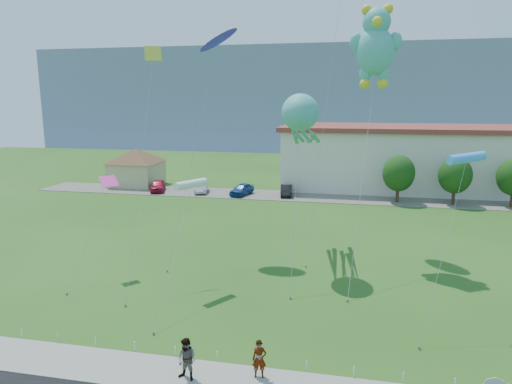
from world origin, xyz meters
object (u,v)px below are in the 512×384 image
Objects in this scene: pavilion at (136,164)px; parked_car_silver at (201,187)px; parked_car_black at (286,190)px; octopus_kite at (302,122)px; teddy_bear_kite at (375,45)px; parked_car_blue at (242,189)px; pedestrian_right at (187,359)px; parked_car_red at (158,186)px; pedestrian_left at (259,359)px.

pavilion is 2.27× the size of parked_car_silver.
octopus_kite is (4.03, -22.14, 9.33)m from parked_car_black.
parked_car_black is at bearing 114.37° from teddy_bear_kite.
pavilion reaches higher than parked_car_blue.
teddy_bear_kite is at bearing 81.25° from pedestrian_right.
octopus_kite is at bearing -65.00° from parked_car_red.
parked_car_black is at bearing -8.09° from pavilion.
pavilion is 2.37× the size of parked_car_black.
parked_car_silver is (5.71, 0.35, -0.05)m from parked_car_red.
parked_car_silver is (-14.81, 37.03, -0.19)m from pedestrian_left.
parked_car_blue is at bearing -13.15° from pavilion.
parked_car_blue is 25.22m from octopus_kite.
parked_car_silver is at bearing 121.52° from pedestrian_right.
parked_car_black is at bearing 86.49° from pedestrian_left.
parked_car_blue is 5.46m from parked_car_black.
pavilion is at bearing 149.95° from parked_car_silver.
parked_car_blue reaches higher than parked_car_black.
parked_car_red is at bearing 129.23° from pedestrian_right.
pedestrian_right reaches higher than parked_car_silver.
parked_car_silver is at bearing 124.02° from octopus_kite.
octopus_kite is (9.44, -21.48, 9.25)m from parked_car_blue.
pedestrian_right is (-2.90, -0.78, 0.09)m from pedestrian_left.
parked_car_blue is at bearing 179.44° from parked_car_black.
parked_car_blue is 0.35× the size of octopus_kite.
pedestrian_right is 0.15× the size of octopus_kite.
parked_car_black is 26.00m from teddy_bear_kite.
octopus_kite is (2.91, 15.86, 9.02)m from pedestrian_right.
parked_car_red is (4.58, -3.54, -2.24)m from pavilion.
teddy_bear_kite reaches higher than pedestrian_left.
teddy_bear_kite reaches higher than parked_car_silver.
pedestrian_right is 0.43× the size of parked_car_red.
pavilion is 36.21m from octopus_kite.
parked_car_silver is 0.97× the size of parked_car_blue.
octopus_kite is (0.00, 15.08, 9.10)m from pedestrian_left.
teddy_bear_kite is (8.86, -19.56, 14.66)m from parked_car_black.
pedestrian_left is 0.39× the size of parked_car_red.
pedestrian_left is 0.41× the size of parked_car_silver.
teddy_bear_kite is (4.84, 17.65, 14.43)m from pedestrian_left.
teddy_bear_kite is at bearing -36.99° from pavilion.
parked_car_black is at bearing 100.31° from octopus_kite.
teddy_bear_kite is (14.28, -18.90, 14.58)m from parked_car_blue.
parked_car_red is at bearing 133.54° from octopus_kite.
pedestrian_left is 39.88m from parked_car_silver.
octopus_kite is (20.53, -21.60, 9.24)m from parked_car_red.
parked_car_red is 11.09m from parked_car_blue.
parked_car_silver is 10.79m from parked_car_black.
parked_car_silver is at bearing -17.19° from pavilion.
teddy_bear_kite is at bearing 28.04° from octopus_kite.
teddy_bear_kite reaches higher than pedestrian_right.
pavilion reaches higher than parked_car_red.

